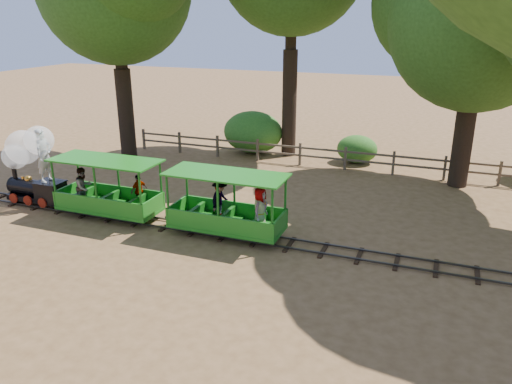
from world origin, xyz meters
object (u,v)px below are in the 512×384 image
(locomotive, at_px, (30,159))
(fence, at_px, (322,155))
(carriage_front, at_px, (106,194))
(carriage_rear, at_px, (230,210))

(locomotive, distance_m, fence, 11.53)
(locomotive, height_order, carriage_front, locomotive)
(carriage_front, height_order, fence, carriage_front)
(carriage_front, distance_m, fence, 9.58)
(locomotive, bearing_deg, carriage_rear, -0.16)
(carriage_front, xyz_separation_m, fence, (5.22, 8.03, -0.21))
(carriage_front, bearing_deg, locomotive, 178.26)
(carriage_rear, height_order, fence, carriage_rear)
(carriage_rear, xyz_separation_m, fence, (0.85, 7.95, -0.25))
(carriage_front, height_order, carriage_rear, same)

